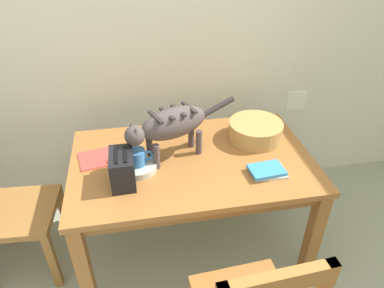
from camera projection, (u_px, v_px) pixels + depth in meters
wall_rear at (150, 31)px, 2.25m from camera, size 5.27×0.11×2.50m
dining_table at (192, 171)px, 2.06m from camera, size 1.35×0.84×0.72m
cat at (171, 125)px, 1.90m from camera, size 0.64×0.30×0.31m
saucer_bowl at (138, 166)px, 1.92m from camera, size 0.21×0.21×0.04m
coffee_mug at (138, 157)px, 1.88m from camera, size 0.13×0.09×0.09m
magazine at (102, 157)px, 2.01m from camera, size 0.28×0.23×0.01m
book_stack at (267, 171)px, 1.89m from camera, size 0.20×0.14×0.04m
wicker_basket at (255, 130)px, 2.15m from camera, size 0.32×0.32×0.11m
toaster at (122, 169)px, 1.79m from camera, size 0.12×0.20×0.18m
wooden_chair_near at (9, 210)px, 2.04m from camera, size 0.45×0.45×0.94m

